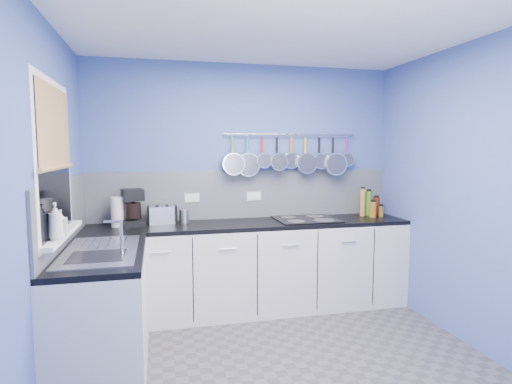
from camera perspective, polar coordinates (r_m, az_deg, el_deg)
name	(u,v)px	position (r m, az deg, el deg)	size (l,w,h in m)	color
floor	(286,371)	(3.37, 4.13, -23.22)	(3.20, 3.00, 0.02)	#47474C
ceiling	(289,18)	(3.07, 4.50, 22.59)	(3.20, 3.00, 0.02)	white
wall_back	(244,185)	(4.42, -1.65, 1.00)	(3.20, 0.02, 2.50)	#43599E
wall_front	(416,255)	(1.62, 20.97, -7.98)	(3.20, 0.02, 2.50)	#43599E
wall_left	(39,210)	(2.91, -27.47, -2.20)	(0.02, 3.00, 2.50)	#43599E
wall_right	(480,196)	(3.78, 28.26, -0.54)	(0.02, 3.00, 2.50)	#43599E
backsplash_back	(244,194)	(4.41, -1.59, -0.32)	(3.20, 0.02, 0.50)	slate
backsplash_left	(65,212)	(3.50, -24.68, -2.47)	(0.02, 1.80, 0.50)	slate
cabinet_run_back	(250,268)	(4.27, -0.76, -10.38)	(3.20, 0.60, 0.86)	silver
worktop_back	(250,224)	(4.17, -0.77, -4.43)	(3.20, 0.60, 0.04)	black
cabinet_run_left	(103,314)	(3.35, -20.15, -15.42)	(0.60, 1.20, 0.86)	silver
worktop_left	(101,254)	(3.21, -20.43, -7.91)	(0.60, 1.20, 0.04)	black
window_frame	(55,160)	(3.18, -25.81, 3.92)	(0.01, 1.00, 1.10)	white
window_glass	(55,160)	(3.17, -25.72, 3.93)	(0.01, 0.90, 1.00)	black
bamboo_blind	(55,127)	(3.18, -25.76, 7.99)	(0.01, 0.90, 0.55)	tan
window_sill	(62,234)	(3.22, -24.96, -5.24)	(0.10, 0.98, 0.03)	white
sink_unit	(101,251)	(3.21, -20.45, -7.50)	(0.50, 0.95, 0.01)	silver
mixer_tap	(121,237)	(2.99, -17.90, -5.90)	(0.12, 0.08, 0.26)	silver
socket_left	(192,198)	(4.32, -8.72, -0.78)	(0.15, 0.01, 0.09)	white
socket_right	(254,196)	(4.42, -0.29, -0.56)	(0.15, 0.01, 0.09)	white
pot_rail	(291,134)	(4.48, 4.82, 7.83)	(0.02, 0.02, 1.45)	silver
soap_bottle_a	(55,221)	(2.94, -25.71, -3.63)	(0.09, 0.09, 0.24)	white
soap_bottle_b	(61,222)	(3.09, -25.09, -3.79)	(0.08, 0.08, 0.17)	white
paper_towel	(118,212)	(4.12, -18.34, -2.59)	(0.12, 0.12, 0.28)	white
coffee_maker	(133,208)	(4.11, -16.47, -2.07)	(0.20, 0.22, 0.35)	black
toaster	(162,215)	(4.19, -12.68, -3.06)	(0.27, 0.15, 0.17)	silver
canister	(184,216)	(4.17, -9.79, -3.29)	(0.09, 0.09, 0.14)	silver
hob	(306,219)	(4.34, 6.84, -3.71)	(0.62, 0.54, 0.01)	black
pan_0	(232,155)	(4.31, -3.24, 5.13)	(0.23, 0.12, 0.42)	silver
pan_1	(247,155)	(4.34, -1.17, 5.01)	(0.25, 0.07, 0.44)	silver
pan_2	(262,151)	(4.38, 0.87, 5.59)	(0.16, 0.11, 0.35)	silver
pan_3	(277,153)	(4.42, 2.88, 5.41)	(0.19, 0.13, 0.38)	silver
pan_4	(291,152)	(4.46, 4.84, 5.51)	(0.17, 0.05, 0.36)	silver
pan_5	(305,154)	(4.52, 6.76, 5.15)	(0.23, 0.10, 0.42)	silver
pan_6	(319,152)	(4.57, 8.64, 5.43)	(0.18, 0.10, 0.37)	silver
pan_7	(333,155)	(4.64, 10.46, 4.99)	(0.25, 0.13, 0.44)	silver
pan_8	(346,151)	(4.70, 12.25, 5.52)	(0.15, 0.07, 0.34)	silver
condiment_0	(376,206)	(4.79, 16.09, -1.88)	(0.07, 0.07, 0.20)	#4C190C
condiment_1	(369,203)	(4.74, 15.14, -1.49)	(0.07, 0.07, 0.27)	#3F721E
condiment_2	(363,202)	(4.70, 14.37, -1.36)	(0.06, 0.06, 0.30)	olive
condiment_3	(381,211)	(4.69, 16.71, -2.56)	(0.06, 0.06, 0.11)	brown
condiment_4	(373,209)	(4.63, 15.67, -2.32)	(0.07, 0.07, 0.17)	#8C5914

